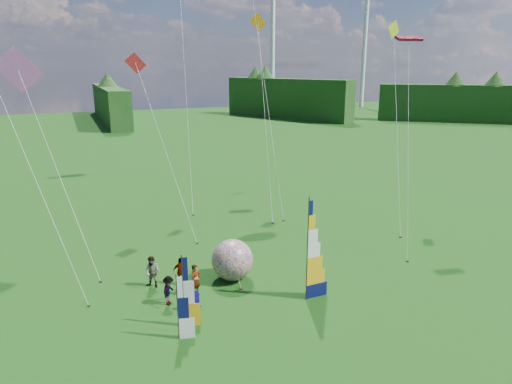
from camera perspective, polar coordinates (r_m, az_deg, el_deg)
name	(u,v)px	position (r m, az deg, el deg)	size (l,w,h in m)	color
ground	(309,326)	(22.07, 6.69, -16.28)	(220.00, 220.00, 0.00)	#1E4B14
treeline_ring	(312,245)	(20.25, 7.05, -6.61)	(210.00, 210.00, 8.00)	#2C4921
turbine_left	(364,53)	(136.72, 13.36, 16.60)	(8.00, 1.20, 30.00)	silver
turbine_right	(273,52)	(130.19, 2.08, 17.06)	(8.00, 1.20, 30.00)	silver
feather_banner_main	(307,252)	(23.04, 6.44, -7.42)	(1.42, 0.10, 5.29)	#0A0E44
side_banner_left	(183,293)	(21.27, -9.12, -12.33)	(0.96, 0.10, 3.45)	gold
side_banner_far	(178,309)	(20.52, -9.76, -14.18)	(0.90, 0.10, 3.00)	white
bol_inflatable	(232,260)	(25.66, -2.98, -8.47)	(2.32, 2.32, 2.32)	#1A24A0
spectator_a	(196,280)	(24.24, -7.54, -10.88)	(0.63, 0.41, 1.73)	#66594C
spectator_b	(153,272)	(25.50, -12.81, -9.73)	(0.85, 0.42, 1.75)	#66594C
spectator_c	(169,291)	(23.68, -10.87, -12.00)	(0.98, 0.36, 1.51)	#66594C
spectator_d	(181,271)	(25.52, -9.36, -9.76)	(0.91, 0.37, 1.55)	#66594C
camp_chair	(195,303)	(22.84, -7.69, -13.61)	(0.60, 0.60, 1.04)	#0B084F
kite_whale	(264,66)	(38.79, 0.95, 15.52)	(4.69, 14.54, 23.14)	black
kite_rainbow_delta	(55,150)	(29.01, -23.86, 4.80)	(8.00, 12.93, 13.70)	#FE483A
kite_parafoil	(409,129)	(31.37, 18.63, 7.42)	(7.75, 10.07, 15.19)	red
small_kite_red	(164,140)	(32.82, -11.38, 6.37)	(4.70, 10.36, 13.06)	red
small_kite_orange	(265,108)	(37.81, 1.11, 10.51)	(5.39, 12.16, 16.53)	orange
small_kite_yellow	(398,119)	(35.91, 17.27, 8.74)	(6.61, 10.09, 15.53)	#F2F71D
small_kite_pink	(27,152)	(25.19, -26.70, 4.49)	(6.42, 7.94, 14.97)	#F1447C
small_kite_green	(185,79)	(39.68, -8.83, 13.75)	(4.29, 11.61, 20.93)	green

